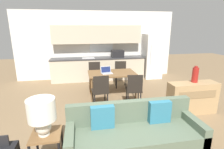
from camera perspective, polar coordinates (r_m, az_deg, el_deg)
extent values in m
plane|color=#7F6647|center=(3.39, 4.30, -22.71)|extent=(20.00, 20.00, 0.00)
cube|color=silver|center=(7.27, -4.90, 9.46)|extent=(6.40, 0.06, 2.70)
cube|color=white|center=(7.23, -3.53, 11.66)|extent=(0.94, 0.01, 1.06)
cube|color=beige|center=(7.09, -4.45, 1.77)|extent=(3.66, 0.62, 0.86)
cube|color=#38383A|center=(7.00, -4.53, 5.35)|extent=(3.69, 0.65, 0.04)
cube|color=#B2B5B7|center=(6.92, -7.69, 5.33)|extent=(0.48, 0.36, 0.01)
cylinder|color=#B7BABC|center=(7.07, -7.80, 6.51)|extent=(0.02, 0.02, 0.24)
cube|color=beige|center=(7.04, -4.81, 12.94)|extent=(3.48, 0.34, 0.70)
cube|color=black|center=(7.05, 1.79, 6.78)|extent=(0.48, 0.36, 0.28)
cube|color=white|center=(7.50, 12.89, 5.87)|extent=(0.70, 0.72, 1.81)
cylinder|color=silver|center=(7.06, 12.57, 6.06)|extent=(0.02, 0.02, 0.81)
cube|color=brown|center=(5.32, -0.02, 0.40)|extent=(1.42, 0.90, 0.04)
cylinder|color=brown|center=(4.98, -6.61, -5.18)|extent=(0.05, 0.05, 0.70)
cylinder|color=brown|center=(5.22, 7.83, -4.25)|extent=(0.05, 0.05, 0.70)
cylinder|color=brown|center=(5.72, -7.18, -2.49)|extent=(0.05, 0.05, 0.70)
cylinder|color=brown|center=(5.93, 5.49, -1.79)|extent=(0.05, 0.05, 0.70)
cylinder|color=#3D2D1E|center=(3.44, -12.38, -21.31)|extent=(0.05, 0.05, 0.10)
cylinder|color=#3D2D1E|center=(3.92, 21.12, -17.06)|extent=(0.05, 0.05, 0.10)
cube|color=#566651|center=(3.18, 7.51, -20.07)|extent=(2.27, 0.80, 0.30)
cube|color=#566651|center=(3.33, 5.85, -14.08)|extent=(2.27, 0.14, 0.70)
cube|color=#566651|center=(3.03, -13.46, -20.79)|extent=(0.14, 0.80, 0.44)
cube|color=#566651|center=(3.58, 24.70, -15.76)|extent=(0.14, 0.80, 0.44)
cube|color=teal|center=(3.05, -3.13, -13.74)|extent=(0.40, 0.12, 0.40)
cube|color=teal|center=(3.33, 15.27, -11.70)|extent=(0.40, 0.12, 0.40)
cube|color=brown|center=(2.93, -20.73, -17.87)|extent=(0.44, 0.44, 0.03)
cube|color=black|center=(3.28, -23.27, -19.97)|extent=(0.03, 0.03, 0.51)
cube|color=black|center=(3.21, -15.94, -20.04)|extent=(0.03, 0.03, 0.51)
cylinder|color=silver|center=(2.90, -21.26, -17.65)|extent=(0.16, 0.16, 0.02)
sphere|color=silver|center=(2.84, -21.51, -15.55)|extent=(0.23, 0.23, 0.23)
cylinder|color=white|center=(2.71, -22.07, -10.57)|extent=(0.39, 0.39, 0.32)
cube|color=tan|center=(4.78, 24.66, -6.91)|extent=(1.20, 0.38, 0.78)
cube|color=olive|center=(4.59, 26.26, -5.96)|extent=(0.96, 0.01, 0.19)
cylinder|color=maroon|center=(4.67, 25.50, -0.16)|extent=(0.15, 0.15, 0.36)
cylinder|color=maroon|center=(4.63, 25.78, 2.23)|extent=(0.08, 0.08, 0.04)
cube|color=black|center=(4.80, 7.03, -4.96)|extent=(0.48, 0.48, 0.04)
cube|color=black|center=(4.54, 7.51, -2.91)|extent=(0.40, 0.09, 0.45)
cylinder|color=black|center=(5.07, 8.55, -6.64)|extent=(0.03, 0.03, 0.41)
cylinder|color=black|center=(5.02, 4.71, -6.74)|extent=(0.03, 0.03, 0.41)
cylinder|color=black|center=(4.76, 9.31, -8.15)|extent=(0.03, 0.03, 0.41)
cylinder|color=black|center=(4.71, 5.20, -8.29)|extent=(0.03, 0.03, 0.41)
cube|color=black|center=(4.68, -3.97, -5.41)|extent=(0.45, 0.45, 0.04)
cube|color=black|center=(4.42, -3.57, -3.31)|extent=(0.40, 0.06, 0.45)
cylinder|color=black|center=(4.95, -2.32, -7.01)|extent=(0.03, 0.03, 0.41)
cylinder|color=black|center=(4.90, -6.25, -7.34)|extent=(0.03, 0.03, 0.41)
cylinder|color=black|center=(4.65, -1.45, -8.55)|extent=(0.03, 0.03, 0.41)
cylinder|color=black|center=(4.59, -5.64, -8.94)|extent=(0.03, 0.03, 0.41)
cube|color=black|center=(6.07, -5.58, -0.59)|extent=(0.43, 0.43, 0.04)
cube|color=black|center=(6.20, -5.76, 2.07)|extent=(0.40, 0.04, 0.45)
cylinder|color=black|center=(5.96, -7.05, -3.18)|extent=(0.03, 0.03, 0.41)
cylinder|color=black|center=(5.98, -3.79, -3.03)|extent=(0.03, 0.03, 0.41)
cylinder|color=black|center=(6.29, -7.17, -2.21)|extent=(0.03, 0.03, 0.41)
cylinder|color=black|center=(6.31, -4.09, -2.07)|extent=(0.03, 0.03, 0.41)
cube|color=black|center=(6.16, 2.93, -0.29)|extent=(0.47, 0.47, 0.04)
cube|color=black|center=(6.29, 2.79, 2.34)|extent=(0.40, 0.08, 0.45)
cylinder|color=black|center=(6.05, 1.44, -2.79)|extent=(0.03, 0.03, 0.41)
cylinder|color=black|center=(6.08, 4.64, -2.74)|extent=(0.03, 0.03, 0.41)
cylinder|color=black|center=(6.37, 1.23, -1.84)|extent=(0.03, 0.03, 0.41)
cylinder|color=black|center=(6.41, 4.27, -1.80)|extent=(0.03, 0.03, 0.41)
cube|color=#B7BABC|center=(5.21, -1.64, 0.41)|extent=(0.35, 0.27, 0.02)
cube|color=#B7BABC|center=(5.29, -2.05, 1.66)|extent=(0.32, 0.11, 0.20)
cube|color=navy|center=(5.29, -2.03, 1.65)|extent=(0.29, 0.09, 0.17)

